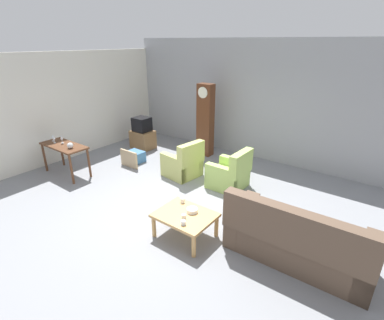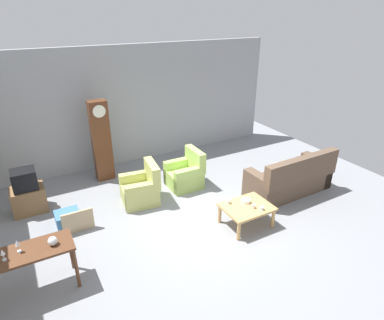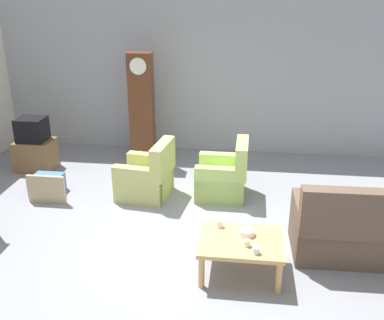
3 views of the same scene
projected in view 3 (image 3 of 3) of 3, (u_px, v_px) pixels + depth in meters
name	position (u px, v px, depth m)	size (l,w,h in m)	color
ground_plane	(184.00, 242.00, 5.82)	(10.40, 10.40, 0.00)	gray
garage_door_wall	(210.00, 71.00, 8.54)	(8.40, 0.16, 3.20)	#9EA0A5
couch_floral	(381.00, 232.00, 5.37)	(2.12, 0.92, 1.04)	brown
armchair_olive_near	(147.00, 178.00, 6.98)	(0.88, 0.85, 0.92)	#B7BC66
armchair_olive_far	(224.00, 178.00, 7.00)	(0.80, 0.77, 0.92)	#ADCF64
coffee_table_wood	(241.00, 245.00, 5.07)	(0.96, 0.76, 0.44)	tan
grandfather_clock	(142.00, 108.00, 8.17)	(0.44, 0.30, 2.05)	#562D19
tv_stand_cabinet	(36.00, 155.00, 8.00)	(0.68, 0.52, 0.56)	brown
tv_crt	(32.00, 129.00, 7.82)	(0.48, 0.44, 0.42)	black
framed_picture_leaning	(47.00, 189.00, 6.78)	(0.60, 0.05, 0.45)	tan
storage_box_blue	(47.00, 185.00, 7.12)	(0.47, 0.43, 0.29)	teal
cup_white_porcelain	(220.00, 223.00, 5.30)	(0.08, 0.08, 0.09)	white
cup_blue_rimmed	(256.00, 250.00, 4.78)	(0.08, 0.08, 0.08)	silver
cup_cream_tall	(247.00, 243.00, 4.91)	(0.08, 0.08, 0.07)	beige
bowl_white_stacked	(247.00, 232.00, 5.13)	(0.18, 0.18, 0.07)	white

